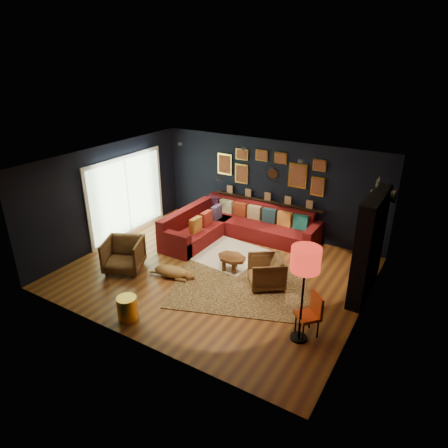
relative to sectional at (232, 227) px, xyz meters
The scene contains 20 objects.
floor 1.94m from the sectional, 71.24° to the right, with size 6.50×6.50×0.00m, color #975822.
room_walls 2.29m from the sectional, 71.24° to the right, with size 6.50×6.50×6.50m.
sectional is the anchor object (origin of this frame).
ledge 1.22m from the sectional, 54.82° to the left, with size 3.20×0.12×0.04m, color black.
gallery_wall 1.84m from the sectional, 56.49° to the left, with size 3.15×0.04×1.02m.
sunburst_mirror 1.80m from the sectional, 51.91° to the left, with size 0.47×0.16×0.47m.
fireplace 3.88m from the sectional, 13.77° to the right, with size 0.31×1.60×2.20m.
deer_head 4.15m from the sectional, ahead, with size 0.50×0.28×0.45m.
sliding_door 2.97m from the sectional, 155.08° to the right, with size 0.06×2.80×2.20m.
ceiling_spots 2.53m from the sectional, 58.65° to the right, with size 3.30×2.50×0.06m.
shag_rug 0.96m from the sectional, 81.16° to the right, with size 2.17×1.58×0.03m, color white.
leopard_rug 2.56m from the sectional, 56.15° to the right, with size 2.90×2.07×0.02m, color tan.
coffee_table 1.80m from the sectional, 60.36° to the right, with size 0.75×0.59×0.35m.
pouf 1.15m from the sectional, 126.88° to the right, with size 0.55×0.55×0.36m, color maroon.
armchair_left 3.09m from the sectional, 114.34° to the right, with size 0.83×0.78×0.85m, color #A56F3D.
armchair_right 2.53m from the sectional, 43.05° to the right, with size 0.73×0.68×0.75m, color #A56F3D.
gold_stool 4.16m from the sectional, 88.42° to the right, with size 0.38×0.38×0.48m, color gold.
orange_chair 4.26m from the sectional, 40.74° to the right, with size 0.54×0.54×0.81m.
floor_lamp 4.50m from the sectional, 44.01° to the right, with size 0.50×0.50×1.81m.
dog 2.51m from the sectional, 93.27° to the right, with size 1.11×0.55×0.35m, color olive, non-canonical shape.
Camera 1 is at (4.32, -6.77, 4.72)m, focal length 32.00 mm.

